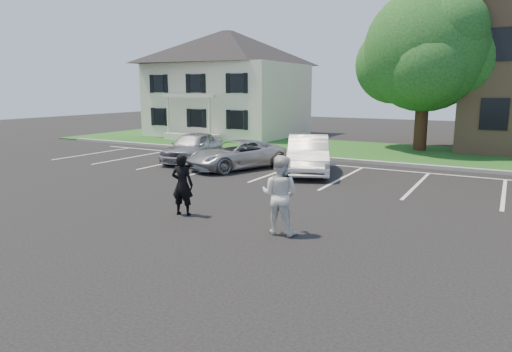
{
  "coord_description": "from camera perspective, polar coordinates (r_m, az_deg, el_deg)",
  "views": [
    {
      "loc": [
        5.62,
        -9.03,
        3.46
      ],
      "look_at": [
        0.0,
        1.0,
        1.25
      ],
      "focal_mm": 32.0,
      "sensor_mm": 36.0,
      "label": 1
    }
  ],
  "objects": [
    {
      "name": "curb",
      "position": [
        22.03,
        14.13,
        1.7
      ],
      "size": [
        40.0,
        0.3,
        0.15
      ],
      "primitive_type": "cube",
      "color": "gray",
      "rests_on": "ground"
    },
    {
      "name": "stall_lines",
      "position": [
        18.79,
        15.77,
        -0.13
      ],
      "size": [
        34.0,
        5.36,
        0.01
      ],
      "color": "silver",
      "rests_on": "ground"
    },
    {
      "name": "car_silver_minivan",
      "position": [
        19.96,
        -2.41,
        2.69
      ],
      "size": [
        3.71,
        4.93,
        1.25
      ],
      "primitive_type": "imported",
      "rotation": [
        0.0,
        0.0,
        -0.42
      ],
      "color": "#9D9FA4",
      "rests_on": "ground"
    },
    {
      "name": "tree",
      "position": [
        27.17,
        20.69,
        14.18
      ],
      "size": [
        7.8,
        7.2,
        8.8
      ],
      "color": "black",
      "rests_on": "ground"
    },
    {
      "name": "ground_plane",
      "position": [
        11.19,
        -2.52,
        -7.15
      ],
      "size": [
        90.0,
        90.0,
        0.0
      ],
      "primitive_type": "plane",
      "color": "black",
      "rests_on": "ground"
    },
    {
      "name": "car_white_sedan",
      "position": [
        19.13,
        6.53,
        2.72
      ],
      "size": [
        3.32,
        4.94,
        1.54
      ],
      "primitive_type": "imported",
      "rotation": [
        0.0,
        0.0,
        0.4
      ],
      "color": "white",
      "rests_on": "ground"
    },
    {
      "name": "car_silver_west",
      "position": [
        22.09,
        -7.91,
        3.63
      ],
      "size": [
        2.45,
        4.44,
        1.43
      ],
      "primitive_type": "imported",
      "rotation": [
        0.0,
        0.0,
        0.19
      ],
      "color": "#A9A9AE",
      "rests_on": "ground"
    },
    {
      "name": "man_white_shirt",
      "position": [
        10.93,
        2.99,
        -2.36
      ],
      "size": [
        0.99,
        0.8,
        1.92
      ],
      "primitive_type": "imported",
      "rotation": [
        0.0,
        0.0,
        3.23
      ],
      "color": "silver",
      "rests_on": "ground"
    },
    {
      "name": "grass_strip",
      "position": [
        25.88,
        16.48,
        2.83
      ],
      "size": [
        44.0,
        8.0,
        0.08
      ],
      "primitive_type": "cube",
      "color": "#174C16",
      "rests_on": "ground"
    },
    {
      "name": "house",
      "position": [
        34.47,
        -3.51,
        11.46
      ],
      "size": [
        10.3,
        9.22,
        7.6
      ],
      "color": "beige",
      "rests_on": "ground"
    },
    {
      "name": "man_black_suit",
      "position": [
        12.72,
        -9.19,
        -1.09
      ],
      "size": [
        0.7,
        0.53,
        1.71
      ],
      "primitive_type": "imported",
      "rotation": [
        0.0,
        0.0,
        3.36
      ],
      "color": "black",
      "rests_on": "ground"
    }
  ]
}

